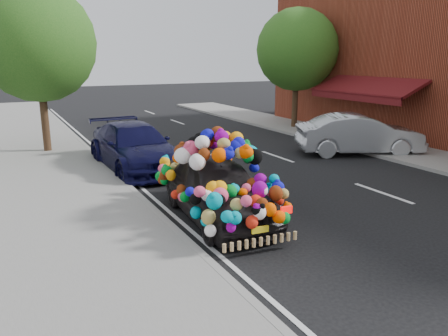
{
  "coord_description": "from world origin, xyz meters",
  "views": [
    {
      "loc": [
        -5.31,
        -7.95,
        3.53
      ],
      "look_at": [
        -1.01,
        0.36,
        1.16
      ],
      "focal_mm": 35.0,
      "sensor_mm": 36.0,
      "label": 1
    }
  ],
  "objects": [
    {
      "name": "plush_art_car",
      "position": [
        -1.15,
        0.39,
        1.03
      ],
      "size": [
        2.3,
        4.37,
        2.02
      ],
      "rotation": [
        0.0,
        0.0,
        -0.08
      ],
      "color": "black",
      "rests_on": "ground"
    },
    {
      "name": "lane_markings",
      "position": [
        3.6,
        0.0,
        0.01
      ],
      "size": [
        6.0,
        50.0,
        0.01
      ],
      "primitive_type": null,
      "color": "silver",
      "rests_on": "ground"
    },
    {
      "name": "ground",
      "position": [
        0.0,
        0.0,
        0.0
      ],
      "size": [
        100.0,
        100.0,
        0.0
      ],
      "primitive_type": "plane",
      "color": "black",
      "rests_on": "ground"
    },
    {
      "name": "footpath_far",
      "position": [
        8.2,
        3.0,
        0.06
      ],
      "size": [
        3.0,
        40.0,
        0.12
      ],
      "primitive_type": "cube",
      "color": "gray",
      "rests_on": "ground"
    },
    {
      "name": "silver_hatchback",
      "position": [
        6.54,
        3.99,
        0.75
      ],
      "size": [
        4.8,
        3.39,
        1.5
      ],
      "primitive_type": "imported",
      "rotation": [
        0.0,
        0.0,
        1.13
      ],
      "color": "#A6A9AE",
      "rests_on": "ground"
    },
    {
      "name": "tree_near_sidewalk",
      "position": [
        -3.8,
        9.5,
        4.02
      ],
      "size": [
        4.2,
        4.2,
        6.13
      ],
      "color": "#332114",
      "rests_on": "ground"
    },
    {
      "name": "tree_far_b",
      "position": [
        8.0,
        10.0,
        3.89
      ],
      "size": [
        4.0,
        4.0,
        5.9
      ],
      "color": "#332114",
      "rests_on": "ground"
    },
    {
      "name": "kerb",
      "position": [
        -2.35,
        0.0,
        0.07
      ],
      "size": [
        0.15,
        60.0,
        0.13
      ],
      "primitive_type": "cube",
      "color": "gray",
      "rests_on": "ground"
    },
    {
      "name": "navy_sedan",
      "position": [
        -1.51,
        5.71,
        0.73
      ],
      "size": [
        2.23,
        5.09,
        1.46
      ],
      "primitive_type": "imported",
      "rotation": [
        0.0,
        0.0,
        0.04
      ],
      "color": "black",
      "rests_on": "ground"
    },
    {
      "name": "sidewalk",
      "position": [
        -4.3,
        0.0,
        0.06
      ],
      "size": [
        4.0,
        60.0,
        0.12
      ],
      "primitive_type": "cube",
      "color": "gray",
      "rests_on": "ground"
    }
  ]
}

